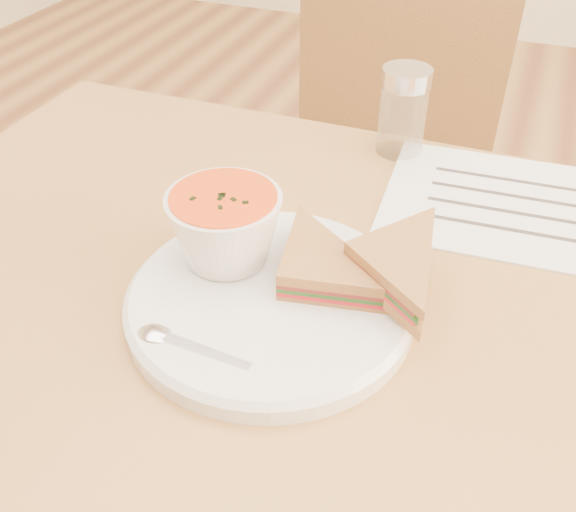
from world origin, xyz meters
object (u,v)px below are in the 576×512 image
at_px(plate, 270,302).
at_px(soup_bowl, 226,231).
at_px(chair_far, 372,242).
at_px(dining_table, 301,509).
at_px(condiment_shaker, 403,111).

height_order(plate, soup_bowl, soup_bowl).
height_order(chair_far, plate, chair_far).
distance_m(dining_table, condiment_shaker, 0.53).
bearing_deg(condiment_shaker, chair_far, 107.25).
relative_size(dining_table, condiment_shaker, 9.07).
xyz_separation_m(plate, condiment_shaker, (0.04, 0.34, 0.05)).
distance_m(chair_far, plate, 0.65).
height_order(dining_table, soup_bowl, soup_bowl).
xyz_separation_m(dining_table, condiment_shaker, (0.02, 0.31, 0.43)).
relative_size(chair_far, soup_bowl, 7.85).
height_order(dining_table, chair_far, chair_far).
bearing_deg(soup_bowl, plate, -28.08).
distance_m(plate, condiment_shaker, 0.34).
height_order(soup_bowl, condiment_shaker, condiment_shaker).
height_order(chair_far, condiment_shaker, condiment_shaker).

